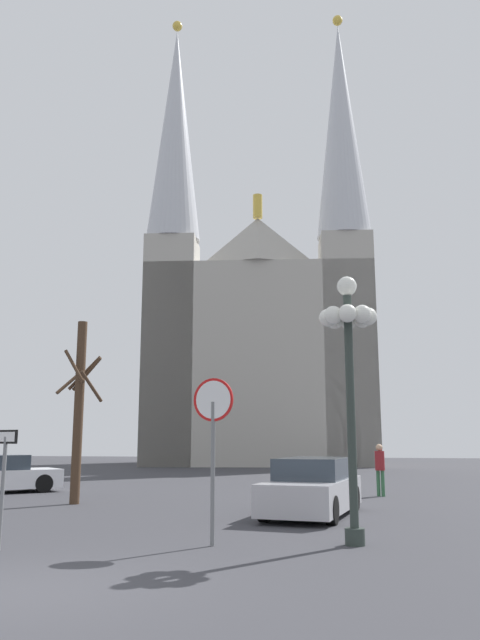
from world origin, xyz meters
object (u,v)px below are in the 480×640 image
at_px(stop_sign, 213,426).
at_px(one_way_arrow_sign, 4,471).
at_px(bare_tree, 79,406).
at_px(pedestrian_walking, 380,465).
at_px(parked_car_far_silver, 313,488).
at_px(street_lamp, 349,350).
at_px(cathedral, 259,329).

height_order(stop_sign, one_way_arrow_sign, stop_sign).
relative_size(bare_tree, pedestrian_walking, 3.19).
bearing_deg(bare_tree, one_way_arrow_sign, -74.37).
bearing_deg(bare_tree, pedestrian_walking, 24.97).
xyz_separation_m(stop_sign, pedestrian_walking, (3.35, 10.74, -1.08)).
distance_m(one_way_arrow_sign, parked_car_far_silver, 7.84).
bearing_deg(street_lamp, cathedral, 101.21).
xyz_separation_m(cathedral, bare_tree, (-1.12, -29.58, -7.45)).
bearing_deg(parked_car_far_silver, cathedral, 100.91).
relative_size(stop_sign, parked_car_far_silver, 0.64).
relative_size(street_lamp, parked_car_far_silver, 1.06).
bearing_deg(cathedral, pedestrian_walking, -72.74).
height_order(stop_sign, parked_car_far_silver, stop_sign).
bearing_deg(cathedral, one_way_arrow_sign, -88.44).
xyz_separation_m(stop_sign, bare_tree, (-5.66, 6.54, 0.75)).
bearing_deg(stop_sign, cathedral, 97.16).
bearing_deg(pedestrian_walking, bare_tree, -155.03).
height_order(bare_tree, pedestrian_walking, bare_tree).
bearing_deg(street_lamp, one_way_arrow_sign, -164.93).
bearing_deg(bare_tree, parked_car_far_silver, -12.87).
distance_m(one_way_arrow_sign, street_lamp, 6.64).
xyz_separation_m(stop_sign, one_way_arrow_sign, (-3.52, -1.09, -0.79)).
distance_m(cathedral, bare_tree, 30.52).
xyz_separation_m(street_lamp, bare_tree, (-8.17, 6.01, -0.69)).
height_order(parked_car_far_silver, pedestrian_walking, pedestrian_walking).
bearing_deg(one_way_arrow_sign, street_lamp, 15.07).
bearing_deg(street_lamp, bare_tree, 143.68).
bearing_deg(stop_sign, parked_car_far_silver, 73.27).
bearing_deg(bare_tree, cathedral, 87.83).
distance_m(bare_tree, parked_car_far_silver, 7.64).
bearing_deg(stop_sign, bare_tree, 130.84).
xyz_separation_m(one_way_arrow_sign, bare_tree, (-2.14, 7.63, 1.54)).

